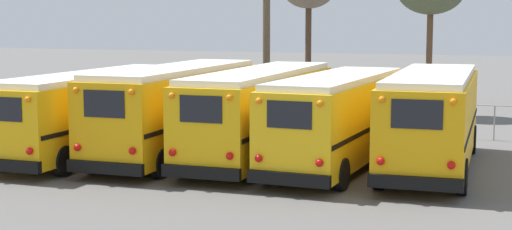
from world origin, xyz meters
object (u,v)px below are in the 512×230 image
object	(u,v)px
school_bus_3	(338,118)
utility_pole	(266,29)
school_bus_1	(177,108)
school_bus_2	(261,111)
school_bus_4	(432,117)
school_bus_0	(96,110)

from	to	relation	value
school_bus_3	utility_pole	size ratio (longest dim) A/B	1.11
school_bus_1	utility_pole	distance (m)	11.54
school_bus_2	school_bus_3	bearing A→B (deg)	-14.32
school_bus_2	school_bus_3	distance (m)	3.02
school_bus_4	school_bus_2	bearing A→B (deg)	179.77
utility_pole	school_bus_1	bearing A→B (deg)	-86.83
school_bus_2	utility_pole	xyz separation A→B (m)	(-3.55, 10.57, 2.66)
school_bus_0	utility_pole	world-z (taller)	utility_pole
school_bus_1	school_bus_3	world-z (taller)	school_bus_1
school_bus_3	school_bus_4	world-z (taller)	school_bus_4
school_bus_4	school_bus_1	bearing A→B (deg)	-175.92
school_bus_0	school_bus_1	distance (m)	2.99
school_bus_4	utility_pole	size ratio (longest dim) A/B	1.16
school_bus_0	school_bus_2	world-z (taller)	school_bus_2
school_bus_4	utility_pole	distance (m)	14.41
school_bus_1	utility_pole	bearing A→B (deg)	93.17
utility_pole	school_bus_4	bearing A→B (deg)	-48.40
school_bus_1	school_bus_2	size ratio (longest dim) A/B	0.94
school_bus_2	school_bus_4	bearing A→B (deg)	-0.23
school_bus_1	school_bus_4	bearing A→B (deg)	4.08
school_bus_4	utility_pole	bearing A→B (deg)	131.60
school_bus_0	school_bus_2	xyz separation A→B (m)	(5.86, 1.25, 0.07)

